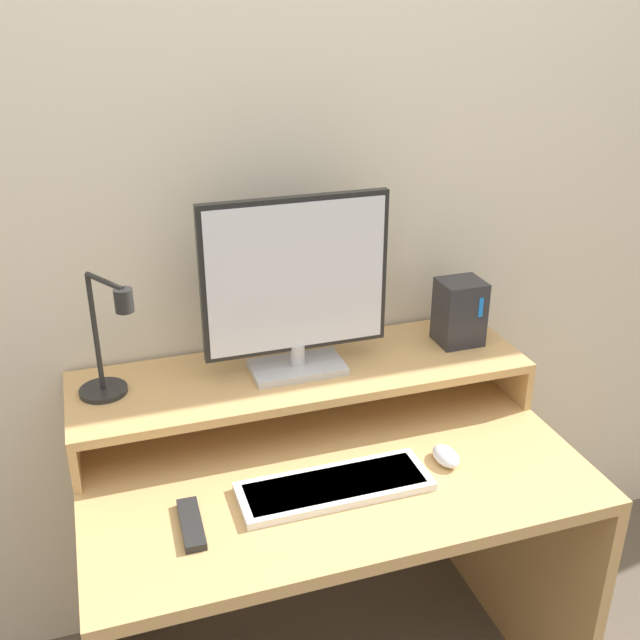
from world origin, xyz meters
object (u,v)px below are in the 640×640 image
router_dock (459,312)px  keyboard (335,486)px  desk_lamp (108,352)px  mouse (446,456)px  remote_control (191,524)px  monitor (296,286)px

router_dock → keyboard: bearing=-143.9°
desk_lamp → mouse: bearing=-22.9°
router_dock → remote_control: router_dock is taller
desk_lamp → router_dock: bearing=1.2°
desk_lamp → router_dock: (0.88, 0.02, -0.03)m
desk_lamp → monitor: bearing=-0.3°
remote_control → router_dock: bearing=24.8°
mouse → remote_control: (-0.59, -0.04, -0.01)m
keyboard → desk_lamp: bearing=143.6°
remote_control → mouse: bearing=4.1°
monitor → desk_lamp: (-0.44, 0.00, -0.10)m
router_dock → remote_control: (-0.77, -0.36, -0.21)m
router_dock → keyboard: 0.60m
monitor → keyboard: size_ratio=1.07×
monitor → mouse: 0.52m
mouse → remote_control: bearing=-175.9°
monitor → router_dock: bearing=2.6°
mouse → monitor: bearing=131.8°
desk_lamp → remote_control: (0.11, -0.34, -0.24)m
keyboard → remote_control: keyboard is taller
monitor → mouse: size_ratio=5.14×
desk_lamp → mouse: 0.79m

